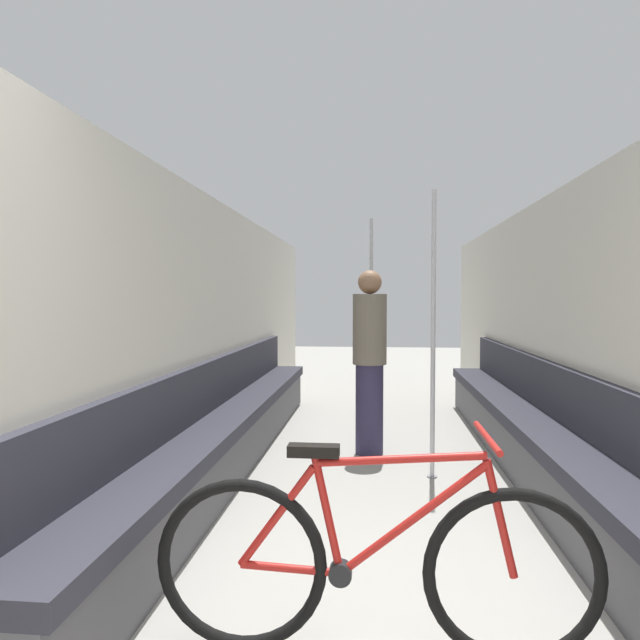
# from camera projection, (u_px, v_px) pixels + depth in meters

# --- Properties ---
(wall_left) EXTENTS (0.10, 10.10, 2.23)m
(wall_left) POSITION_uv_depth(u_px,v_px,m) (202.00, 331.00, 4.64)
(wall_left) COLOR beige
(wall_left) RESTS_ON ground
(wall_right) EXTENTS (0.10, 10.10, 2.23)m
(wall_right) POSITION_uv_depth(u_px,v_px,m) (565.00, 334.00, 4.36)
(wall_right) COLOR beige
(wall_right) RESTS_ON ground
(bench_seat_row_left) EXTENTS (0.40, 5.85, 0.89)m
(bench_seat_row_left) POSITION_uv_depth(u_px,v_px,m) (229.00, 431.00, 4.62)
(bench_seat_row_left) COLOR #4C4C51
(bench_seat_row_left) RESTS_ON ground
(bench_seat_row_right) EXTENTS (0.40, 5.85, 0.89)m
(bench_seat_row_right) POSITION_uv_depth(u_px,v_px,m) (534.00, 438.00, 4.39)
(bench_seat_row_right) COLOR #4C4C51
(bench_seat_row_right) RESTS_ON ground
(bicycle) EXTENTS (1.73, 0.46, 0.88)m
(bicycle) POSITION_uv_depth(u_px,v_px,m) (374.00, 564.00, 2.19)
(bicycle) COLOR black
(bicycle) RESTS_ON ground
(grab_pole_near) EXTENTS (0.08, 0.08, 2.21)m
(grab_pole_near) POSITION_uv_depth(u_px,v_px,m) (433.00, 339.00, 4.37)
(grab_pole_near) COLOR gray
(grab_pole_near) RESTS_ON ground
(grab_pole_far) EXTENTS (0.08, 0.08, 2.21)m
(grab_pole_far) POSITION_uv_depth(u_px,v_px,m) (371.00, 328.00, 5.94)
(grab_pole_far) COLOR gray
(grab_pole_far) RESTS_ON ground
(passenger_standing) EXTENTS (0.30, 0.30, 1.63)m
(passenger_standing) POSITION_uv_depth(u_px,v_px,m) (370.00, 359.00, 5.05)
(passenger_standing) COLOR #332D4C
(passenger_standing) RESTS_ON ground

